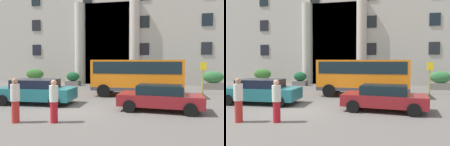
# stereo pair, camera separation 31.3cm
# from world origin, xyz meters

# --- Properties ---
(ground_plane) EXTENTS (80.00, 64.00, 0.12)m
(ground_plane) POSITION_xyz_m (0.00, 0.00, -0.06)
(ground_plane) COLOR #5D5853
(office_building_facade) EXTENTS (38.37, 9.79, 17.06)m
(office_building_facade) POSITION_xyz_m (-0.00, 17.47, 8.52)
(office_building_facade) COLOR #AEA99E
(office_building_facade) RESTS_ON ground_plane
(orange_minibus) EXTENTS (6.32, 2.73, 2.58)m
(orange_minibus) POSITION_xyz_m (3.01, 5.50, 1.56)
(orange_minibus) COLOR orange
(orange_minibus) RESTS_ON ground_plane
(bus_stop_sign) EXTENTS (0.44, 0.08, 2.41)m
(bus_stop_sign) POSITION_xyz_m (7.81, 7.11, 1.50)
(bus_stop_sign) COLOR #93A01B
(bus_stop_sign) RESTS_ON ground_plane
(hedge_planter_far_west) EXTENTS (2.01, 0.72, 1.69)m
(hedge_planter_far_west) POSITION_xyz_m (-8.03, 10.45, 0.82)
(hedge_planter_far_west) COLOR gray
(hedge_planter_far_west) RESTS_ON ground_plane
(hedge_planter_far_east) EXTENTS (1.94, 0.93, 1.32)m
(hedge_planter_far_east) POSITION_xyz_m (0.28, 10.71, 0.64)
(hedge_planter_far_east) COLOR gray
(hedge_planter_far_east) RESTS_ON ground_plane
(hedge_planter_east) EXTENTS (1.42, 0.87, 1.38)m
(hedge_planter_east) POSITION_xyz_m (-4.01, 10.88, 0.66)
(hedge_planter_east) COLOR slate
(hedge_planter_east) RESTS_ON ground_plane
(hedge_planter_west) EXTENTS (1.86, 0.77, 1.61)m
(hedge_planter_west) POSITION_xyz_m (9.28, 10.37, 0.78)
(hedge_planter_west) COLOR slate
(hedge_planter_west) RESTS_ON ground_plane
(hedge_planter_entrance_right) EXTENTS (1.71, 0.86, 1.37)m
(hedge_planter_entrance_right) POSITION_xyz_m (4.06, 10.82, 0.66)
(hedge_planter_entrance_right) COLOR slate
(hedge_planter_entrance_right) RESTS_ON ground_plane
(parked_hatchback_near) EXTENTS (4.26, 2.22, 1.30)m
(parked_hatchback_near) POSITION_xyz_m (4.55, 0.82, 0.68)
(parked_hatchback_near) COLOR maroon
(parked_hatchback_near) RESTS_ON ground_plane
(white_taxi_kerbside) EXTENTS (4.56, 2.20, 1.44)m
(white_taxi_kerbside) POSITION_xyz_m (-2.56, 1.25, 0.74)
(white_taxi_kerbside) COLOR #1E646C
(white_taxi_kerbside) RESTS_ON ground_plane
(pedestrian_child_trailing) EXTENTS (0.36, 0.36, 1.82)m
(pedestrian_child_trailing) POSITION_xyz_m (-1.25, -2.59, 0.92)
(pedestrian_child_trailing) COLOR #AC2723
(pedestrian_child_trailing) RESTS_ON ground_plane
(pedestrian_woman_with_bag) EXTENTS (0.36, 0.36, 1.75)m
(pedestrian_woman_with_bag) POSITION_xyz_m (0.28, -2.28, 0.89)
(pedestrian_woman_with_bag) COLOR #AD1721
(pedestrian_woman_with_bag) RESTS_ON ground_plane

